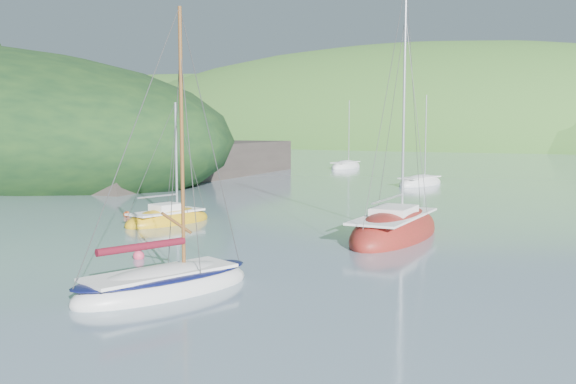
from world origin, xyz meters
The scene contains 7 objects.
ground centered at (0.00, 0.00, 0.00)m, with size 700.00×700.00×0.00m, color gray.
daysailer_white centered at (1.60, -0.01, 0.22)m, with size 3.79×6.66×9.67m.
sloop_red centered at (3.66, 13.48, 0.24)m, with size 3.93×9.23×13.28m.
sailboat_yellow centered at (-8.53, 10.84, 0.17)m, with size 2.91×5.68×7.20m.
distant_sloop_a centered at (-5.40, 40.01, 0.16)m, with size 3.15×6.43×8.79m.
distant_sloop_c centered at (-22.12, 57.43, 0.17)m, with size 2.44×6.58×9.32m.
mooring_buoys centered at (-3.69, 3.31, 0.12)m, with size 14.33×14.18×0.45m.
Camera 1 is at (15.79, -14.65, 5.26)m, focal length 40.00 mm.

